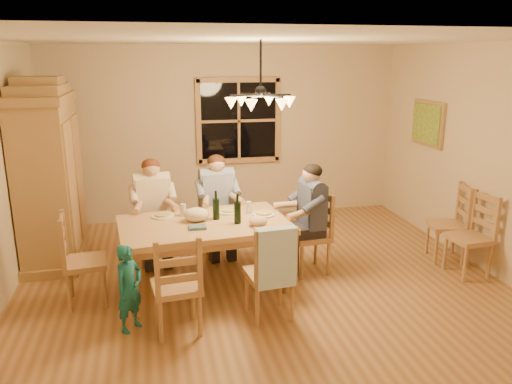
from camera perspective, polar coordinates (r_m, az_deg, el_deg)
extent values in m
plane|color=#936035|center=(5.94, 0.48, -9.94)|extent=(5.50, 5.50, 0.00)
cube|color=white|center=(5.38, 0.54, 17.07)|extent=(5.50, 5.00, 0.02)
cube|color=beige|center=(7.92, -3.46, 6.68)|extent=(5.50, 0.02, 2.70)
cube|color=beige|center=(6.66, 24.34, 3.69)|extent=(0.02, 5.00, 2.70)
cube|color=black|center=(7.91, -2.02, 8.15)|extent=(1.20, 0.03, 1.20)
cube|color=#A87B4A|center=(7.89, -1.99, 8.13)|extent=(1.30, 0.06, 1.30)
cube|color=#A67F48|center=(7.59, 19.06, 7.40)|extent=(0.04, 0.78, 0.64)
cube|color=#1E6B2D|center=(7.57, 18.86, 7.41)|extent=(0.02, 0.68, 0.54)
cylinder|color=black|center=(5.38, 0.54, 14.25)|extent=(0.02, 0.02, 0.53)
sphere|color=black|center=(5.39, 0.53, 11.43)|extent=(0.12, 0.12, 0.12)
cylinder|color=black|center=(5.43, 2.21, 11.02)|extent=(0.34, 0.02, 0.02)
cone|color=#FFB259|center=(5.48, 3.85, 10.20)|extent=(0.13, 0.13, 0.12)
cylinder|color=black|center=(5.54, 1.03, 11.12)|extent=(0.19, 0.31, 0.02)
cone|color=#FFB259|center=(5.70, 1.50, 10.43)|extent=(0.13, 0.13, 0.12)
cylinder|color=black|center=(5.51, -0.62, 11.10)|extent=(0.19, 0.31, 0.02)
cone|color=#FFB259|center=(5.64, -1.71, 10.37)|extent=(0.13, 0.13, 0.12)
cylinder|color=black|center=(5.36, -1.17, 10.98)|extent=(0.34, 0.02, 0.02)
cone|color=#FFB259|center=(5.34, -2.88, 10.08)|extent=(0.13, 0.13, 0.12)
cylinder|color=black|center=(5.24, 0.00, 10.88)|extent=(0.19, 0.31, 0.02)
cone|color=#FFB259|center=(5.09, -0.57, 9.85)|extent=(0.13, 0.13, 0.12)
cylinder|color=black|center=(5.27, 1.73, 10.90)|extent=(0.19, 0.31, 0.02)
cone|color=#FFB259|center=(5.17, 2.97, 9.91)|extent=(0.13, 0.13, 0.12)
cube|color=#A67F48|center=(6.72, -22.52, 0.93)|extent=(0.60, 1.30, 2.00)
cube|color=#A67F48|center=(6.56, -23.46, 9.84)|extent=(0.66, 1.40, 0.10)
cube|color=#A67F48|center=(6.56, -23.55, 10.71)|extent=(0.58, 1.00, 0.12)
cube|color=#A67F48|center=(6.55, -23.64, 11.57)|extent=(0.52, 0.55, 0.10)
cube|color=#A87B4A|center=(6.36, -20.27, 0.37)|extent=(0.03, 0.55, 1.60)
cube|color=#A87B4A|center=(6.99, -19.57, 1.73)|extent=(0.03, 0.55, 1.60)
cube|color=#A67F48|center=(7.00, -21.73, -6.55)|extent=(0.66, 1.40, 0.12)
cube|color=tan|center=(5.55, -5.93, -3.76)|extent=(1.94, 1.30, 0.06)
cube|color=#A87B4A|center=(5.57, -5.91, -4.53)|extent=(1.78, 1.14, 0.10)
cylinder|color=#A87B4A|center=(5.17, -13.75, -10.17)|extent=(0.09, 0.09, 0.70)
cylinder|color=#A87B4A|center=(5.49, 3.67, -8.16)|extent=(0.09, 0.09, 0.70)
cylinder|color=#A87B4A|center=(6.02, -14.46, -6.50)|extent=(0.09, 0.09, 0.70)
cylinder|color=#A87B4A|center=(6.30, 0.59, -4.99)|extent=(0.09, 0.09, 0.70)
cube|color=#A87B4A|center=(6.39, -11.55, -4.07)|extent=(0.48, 0.46, 0.06)
cube|color=#A87B4A|center=(6.30, -11.68, -1.75)|extent=(0.38, 0.09, 0.54)
cube|color=#A87B4A|center=(6.51, -4.40, -3.41)|extent=(0.48, 0.46, 0.06)
cube|color=#A87B4A|center=(6.43, -4.45, -1.13)|extent=(0.38, 0.09, 0.54)
cube|color=#A87B4A|center=(4.79, -9.08, -10.69)|extent=(0.48, 0.46, 0.06)
cube|color=#A87B4A|center=(4.68, -9.22, -7.71)|extent=(0.38, 0.09, 0.54)
cube|color=#A87B4A|center=(4.99, 1.52, -9.39)|extent=(0.48, 0.46, 0.06)
cube|color=#A87B4A|center=(4.88, 1.55, -6.51)|extent=(0.38, 0.09, 0.54)
cube|color=#A87B4A|center=(5.55, -18.94, -7.63)|extent=(0.46, 0.48, 0.06)
cube|color=#A87B4A|center=(5.45, -19.19, -5.01)|extent=(0.09, 0.38, 0.54)
cube|color=#A87B4A|center=(6.02, 6.14, -5.06)|extent=(0.46, 0.48, 0.06)
cube|color=#A87B4A|center=(5.93, 6.21, -2.61)|extent=(0.09, 0.38, 0.54)
cube|color=beige|center=(6.27, -11.74, -0.70)|extent=(0.42, 0.26, 0.52)
cube|color=#262328|center=(6.36, -11.59, -3.39)|extent=(0.42, 0.46, 0.14)
sphere|color=tan|center=(6.18, -11.93, 2.69)|extent=(0.21, 0.21, 0.21)
ellipsoid|color=#592614|center=(6.17, -11.94, 2.96)|extent=(0.22, 0.22, 0.17)
cube|color=navy|center=(6.40, -4.47, -0.10)|extent=(0.42, 0.26, 0.52)
cube|color=#262328|center=(6.49, -4.41, -2.74)|extent=(0.42, 0.46, 0.14)
sphere|color=tan|center=(6.31, -4.54, 3.23)|extent=(0.21, 0.21, 0.21)
ellipsoid|color=#381E11|center=(6.30, -4.55, 3.50)|extent=(0.22, 0.22, 0.17)
cube|color=#3E4563|center=(5.89, 6.25, -1.50)|extent=(0.26, 0.42, 0.52)
cube|color=#262328|center=(5.99, 6.16, -4.34)|extent=(0.46, 0.42, 0.14)
sphere|color=tan|center=(5.79, 6.36, 2.10)|extent=(0.21, 0.21, 0.21)
ellipsoid|color=black|center=(5.79, 6.36, 2.39)|extent=(0.22, 0.22, 0.17)
cube|color=#ADD1EB|center=(4.73, 2.32, -7.55)|extent=(0.39, 0.14, 0.58)
cylinder|color=black|center=(5.58, -4.59, -1.50)|extent=(0.08, 0.08, 0.33)
cylinder|color=black|center=(5.44, -2.13, -1.92)|extent=(0.08, 0.08, 0.33)
cylinder|color=white|center=(5.79, -10.62, -2.72)|extent=(0.26, 0.26, 0.02)
cylinder|color=white|center=(5.86, -3.12, -2.25)|extent=(0.26, 0.26, 0.02)
cylinder|color=white|center=(5.75, 0.87, -2.58)|extent=(0.26, 0.26, 0.02)
cylinder|color=silver|center=(5.77, -8.32, -2.04)|extent=(0.06, 0.06, 0.14)
cylinder|color=silver|center=(5.80, -0.83, -1.78)|extent=(0.06, 0.06, 0.14)
ellipsoid|color=tan|center=(5.38, 0.23, -3.34)|extent=(0.20, 0.20, 0.11)
cube|color=#44627E|center=(5.35, -6.71, -4.01)|extent=(0.19, 0.16, 0.03)
ellipsoid|color=beige|center=(5.56, -6.88, -2.57)|extent=(0.28, 0.22, 0.15)
imported|color=#18676E|center=(4.91, -14.29, -10.60)|extent=(0.36, 0.37, 0.86)
cube|color=#A87B4A|center=(6.43, 23.16, -4.90)|extent=(0.46, 0.47, 0.06)
cube|color=#A87B4A|center=(6.35, 23.42, -2.61)|extent=(0.08, 0.38, 0.54)
cube|color=#A87B4A|center=(6.79, 20.97, -3.64)|extent=(0.51, 0.53, 0.06)
cube|color=#A87B4A|center=(6.71, 21.19, -1.45)|extent=(0.14, 0.38, 0.54)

